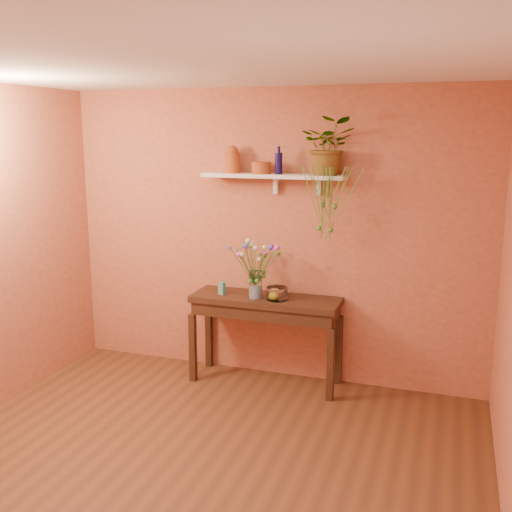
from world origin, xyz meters
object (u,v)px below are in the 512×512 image
object	(u,v)px
blue_bottle	(279,163)
spider_plant	(329,146)
terracotta_jug	(232,160)
glass_bowl	(277,294)
glass_vase	(255,287)
sideboard	(266,309)
bouquet	(255,256)

from	to	relation	value
blue_bottle	spider_plant	world-z (taller)	spider_plant
blue_bottle	spider_plant	bearing A→B (deg)	3.99
terracotta_jug	glass_bowl	xyz separation A→B (m)	(0.48, -0.17, -1.17)
spider_plant	glass_vase	bearing A→B (deg)	-163.65
spider_plant	glass_vase	size ratio (longest dim) A/B	2.00
sideboard	terracotta_jug	distance (m)	1.40
bouquet	glass_bowl	xyz separation A→B (m)	(0.21, -0.01, -0.33)
glass_vase	bouquet	distance (m)	0.28
bouquet	terracotta_jug	bearing A→B (deg)	149.05
sideboard	blue_bottle	distance (m)	1.33
blue_bottle	bouquet	xyz separation A→B (m)	(-0.17, -0.14, -0.83)
sideboard	glass_bowl	xyz separation A→B (m)	(0.12, -0.05, 0.17)
sideboard	spider_plant	size ratio (longest dim) A/B	2.76
glass_vase	glass_bowl	xyz separation A→B (m)	(0.20, 0.00, -0.05)
spider_plant	glass_vase	distance (m)	1.40
sideboard	bouquet	bearing A→B (deg)	-149.95
terracotta_jug	blue_bottle	xyz separation A→B (m)	(0.45, -0.03, -0.02)
spider_plant	sideboard	bearing A→B (deg)	-167.29
glass_vase	bouquet	size ratio (longest dim) A/B	0.55
terracotta_jug	glass_bowl	bearing A→B (deg)	-19.73
terracotta_jug	blue_bottle	world-z (taller)	terracotta_jug
spider_plant	glass_bowl	world-z (taller)	spider_plant
blue_bottle	glass_vase	world-z (taller)	blue_bottle
spider_plant	glass_bowl	bearing A→B (deg)	-156.67
spider_plant	terracotta_jug	bearing A→B (deg)	179.99
terracotta_jug	glass_vase	bearing A→B (deg)	-32.25
spider_plant	blue_bottle	bearing A→B (deg)	-176.01
terracotta_jug	spider_plant	bearing A→B (deg)	-0.01
sideboard	spider_plant	distance (m)	1.57
bouquet	sideboard	bearing A→B (deg)	30.05
terracotta_jug	spider_plant	size ratio (longest dim) A/B	0.49
blue_bottle	spider_plant	size ratio (longest dim) A/B	0.49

